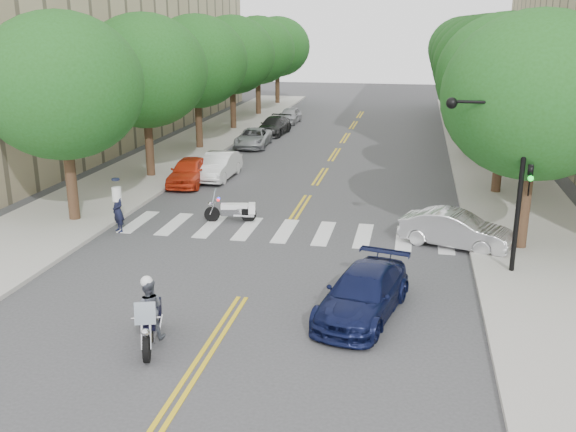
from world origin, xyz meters
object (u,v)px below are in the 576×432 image
(motorcycle_parked, at_px, (235,210))
(officer_standing, at_px, (118,210))
(convertible, at_px, (456,229))
(motorcycle_police, at_px, (149,313))
(sedan_blue, at_px, (363,294))

(motorcycle_parked, xyz_separation_m, officer_standing, (-4.13, -2.17, 0.39))
(convertible, bearing_deg, motorcycle_police, 158.20)
(motorcycle_police, distance_m, sedan_blue, 5.90)
(officer_standing, distance_m, sedan_blue, 11.57)
(motorcycle_police, relative_size, convertible, 0.56)
(convertible, xyz_separation_m, sedan_blue, (-2.84, -6.45, -0.01))
(motorcycle_police, distance_m, motorcycle_parked, 10.61)
(motorcycle_police, height_order, convertible, motorcycle_police)
(officer_standing, bearing_deg, convertible, 43.29)
(motorcycle_parked, xyz_separation_m, convertible, (8.80, -1.40, 0.18))
(convertible, height_order, sedan_blue, convertible)
(officer_standing, relative_size, convertible, 0.43)
(motorcycle_parked, height_order, convertible, motorcycle_parked)
(motorcycle_parked, bearing_deg, officer_standing, 105.90)
(motorcycle_police, bearing_deg, motorcycle_parked, -103.64)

